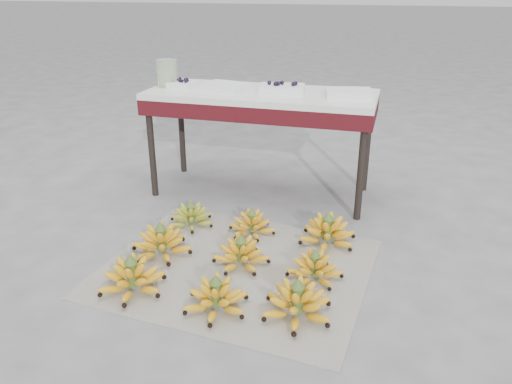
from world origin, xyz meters
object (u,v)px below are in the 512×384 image
(newspaper_mat, at_px, (237,267))
(tray_right, at_px, (282,88))
(bunch_front_right, at_px, (297,303))
(tray_far_right, at_px, (349,93))
(bunch_mid_center, at_px, (241,254))
(vendor_table, at_px, (261,104))
(bunch_front_left, at_px, (132,278))
(tray_left, at_px, (226,87))
(bunch_back_right, at_px, (328,232))
(bunch_back_left, at_px, (191,217))
(bunch_mid_right, at_px, (315,269))
(bunch_front_center, at_px, (216,297))
(bunch_mid_left, at_px, (161,243))
(glass_jar, at_px, (167,73))
(tray_far_left, at_px, (180,84))
(bunch_back_center, at_px, (252,225))

(newspaper_mat, xyz_separation_m, tray_right, (-0.01, 0.96, 0.69))
(bunch_front_right, xyz_separation_m, tray_far_right, (0.03, 1.24, 0.63))
(bunch_mid_center, relative_size, tray_far_right, 1.06)
(newspaper_mat, xyz_separation_m, vendor_table, (-0.14, 0.95, 0.59))
(bunch_front_left, relative_size, tray_left, 1.33)
(newspaper_mat, distance_m, bunch_back_right, 0.54)
(bunch_back_left, bearing_deg, bunch_mid_center, -31.61)
(bunch_front_left, xyz_separation_m, bunch_mid_right, (0.77, 0.32, -0.01))
(bunch_back_right, bearing_deg, bunch_mid_right, -98.50)
(bunch_front_right, xyz_separation_m, bunch_mid_center, (-0.35, 0.33, -0.01))
(newspaper_mat, height_order, bunch_mid_center, bunch_mid_center)
(bunch_front_center, bearing_deg, bunch_back_right, 45.49)
(bunch_mid_left, bearing_deg, bunch_back_left, 104.28)
(glass_jar, bearing_deg, tray_far_right, -0.19)
(bunch_back_right, bearing_deg, tray_far_left, 143.73)
(bunch_mid_left, bearing_deg, tray_far_left, 123.43)
(newspaper_mat, relative_size, bunch_mid_left, 3.28)
(bunch_front_left, xyz_separation_m, bunch_back_right, (0.78, 0.68, 0.00))
(newspaper_mat, distance_m, bunch_mid_center, 0.07)
(vendor_table, height_order, tray_far_left, tray_far_left)
(bunch_front_right, relative_size, bunch_mid_center, 1.11)
(bunch_front_center, xyz_separation_m, vendor_table, (-0.16, 1.30, 0.53))
(bunch_mid_center, bearing_deg, bunch_back_right, 52.02)
(vendor_table, relative_size, tray_left, 4.69)
(bunch_mid_center, xyz_separation_m, bunch_back_right, (0.38, 0.33, 0.01))
(newspaper_mat, xyz_separation_m, glass_jar, (-0.76, 0.95, 0.75))
(vendor_table, relative_size, tray_right, 4.78)
(tray_far_right, bearing_deg, bunch_back_center, -126.05)
(bunch_front_left, distance_m, tray_left, 1.40)
(bunch_back_left, height_order, tray_far_left, tray_far_left)
(tray_left, xyz_separation_m, glass_jar, (-0.40, 0.01, 0.06))
(bunch_back_center, xyz_separation_m, bunch_back_right, (0.42, 0.00, 0.01))
(bunch_front_right, bearing_deg, vendor_table, 100.53)
(bunch_mid_left, height_order, bunch_mid_center, bunch_mid_left)
(newspaper_mat, distance_m, bunch_back_left, 0.53)
(bunch_back_center, bearing_deg, vendor_table, 119.48)
(bunch_front_right, relative_size, glass_jar, 2.12)
(bunch_back_left, distance_m, bunch_back_center, 0.36)
(newspaper_mat, bearing_deg, bunch_back_right, 43.01)
(newspaper_mat, height_order, bunch_front_center, bunch_front_center)
(bunch_mid_right, height_order, glass_jar, glass_jar)
(bunch_front_right, relative_size, bunch_back_right, 1.04)
(bunch_back_center, distance_m, tray_far_left, 1.08)
(vendor_table, bearing_deg, bunch_back_right, -48.10)
(bunch_mid_left, bearing_deg, bunch_front_left, -69.86)
(bunch_back_left, xyz_separation_m, bunch_back_center, (0.36, -0.00, -0.00))
(newspaper_mat, relative_size, tray_far_left, 5.08)
(bunch_front_right, height_order, bunch_mid_right, bunch_front_right)
(bunch_front_center, xyz_separation_m, bunch_back_left, (-0.41, 0.71, -0.01))
(newspaper_mat, height_order, tray_left, tray_left)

